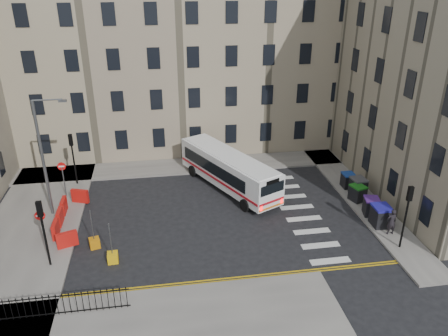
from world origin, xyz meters
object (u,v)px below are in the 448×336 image
object	(u,v)px
wheelie_bin_b	(371,206)
wheelie_bin_e	(348,180)
bollard_yellow	(113,257)
wheelie_bin_a	(381,216)
pedestrian	(392,222)
bus	(228,169)
wheelie_bin_d	(358,186)
streetlamp	(42,157)
wheelie_bin_c	(358,193)
bollard_chevron	(95,243)

from	to	relation	value
wheelie_bin_b	wheelie_bin_e	xyz separation A→B (m)	(0.16, 4.17, -0.05)
wheelie_bin_e	bollard_yellow	bearing A→B (deg)	-158.97
wheelie_bin_a	pedestrian	size ratio (longest dim) A/B	0.79
bus	wheelie_bin_d	bearing A→B (deg)	-42.88
wheelie_bin_a	bollard_yellow	size ratio (longest dim) A/B	2.33
wheelie_bin_e	pedestrian	distance (m)	6.64
wheelie_bin_a	bus	bearing A→B (deg)	142.60
wheelie_bin_b	bollard_yellow	size ratio (longest dim) A/B	2.18
streetlamp	wheelie_bin_c	world-z (taller)	streetlamp
bus	pedestrian	size ratio (longest dim) A/B	5.72
streetlamp	bollard_yellow	xyz separation A→B (m)	(4.49, -6.09, -4.04)
wheelie_bin_d	bollard_chevron	bearing A→B (deg)	-174.69
bollard_chevron	bus	bearing A→B (deg)	35.04
bus	wheelie_bin_a	world-z (taller)	bus
wheelie_bin_b	wheelie_bin_e	distance (m)	4.17
bus	bollard_chevron	bearing A→B (deg)	-171.09
wheelie_bin_e	wheelie_bin_c	bearing A→B (deg)	-95.39
wheelie_bin_b	bus	bearing A→B (deg)	160.84
wheelie_bin_c	wheelie_bin_b	bearing A→B (deg)	-105.71
wheelie_bin_a	wheelie_bin_c	world-z (taller)	wheelie_bin_a
streetlamp	wheelie_bin_c	size ratio (longest dim) A/B	6.33
streetlamp	wheelie_bin_e	world-z (taller)	streetlamp
wheelie_bin_b	streetlamp	bearing A→B (deg)	-175.74
streetlamp	wheelie_bin_d	xyz separation A→B (m)	(21.99, -0.63, -3.54)
bus	wheelie_bin_e	world-z (taller)	bus
wheelie_bin_b	bollard_chevron	xyz separation A→B (m)	(-18.30, -0.82, -0.47)
streetlamp	pedestrian	xyz separation A→B (m)	(21.71, -6.05, -3.30)
wheelie_bin_d	wheelie_bin_b	bearing A→B (deg)	-103.90
wheelie_bin_c	bollard_chevron	bearing A→B (deg)	172.04
wheelie_bin_b	wheelie_bin_d	xyz separation A→B (m)	(0.40, 2.95, 0.03)
wheelie_bin_b	wheelie_bin_e	bearing A→B (deg)	101.56
bus	wheelie_bin_b	distance (m)	10.65
wheelie_bin_b	bollard_chevron	size ratio (longest dim) A/B	2.18
wheelie_bin_a	wheelie_bin_d	xyz separation A→B (m)	(0.43, 4.35, -0.06)
wheelie_bin_e	wheelie_bin_a	bearing A→B (deg)	-91.95
bus	bollard_chevron	size ratio (longest dim) A/B	16.83
wheelie_bin_a	bollard_chevron	distance (m)	18.29
wheelie_bin_d	pedestrian	size ratio (longest dim) A/B	0.73
wheelie_bin_c	bollard_chevron	xyz separation A→B (m)	(-18.26, -2.86, -0.44)
pedestrian	wheelie_bin_a	bearing A→B (deg)	-83.67
bollard_yellow	bollard_chevron	xyz separation A→B (m)	(-1.21, 1.68, 0.00)
bus	bollard_yellow	world-z (taller)	bus
wheelie_bin_b	wheelie_bin_a	bearing A→B (deg)	-77.28
pedestrian	bollard_yellow	distance (m)	17.24
wheelie_bin_e	wheelie_bin_d	bearing A→B (deg)	-78.49
wheelie_bin_c	wheelie_bin_e	distance (m)	2.13
bus	wheelie_bin_d	world-z (taller)	bus
wheelie_bin_c	bollard_yellow	bearing A→B (deg)	178.05
streetlamp	wheelie_bin_a	distance (m)	22.40
streetlamp	wheelie_bin_e	bearing A→B (deg)	1.52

